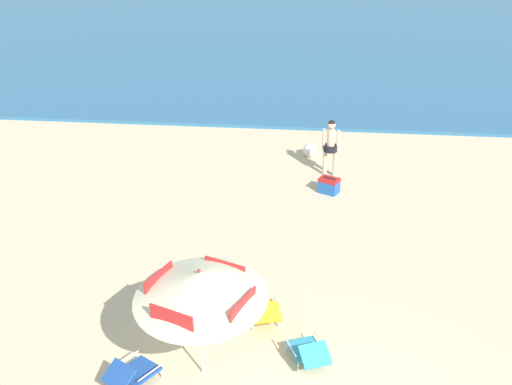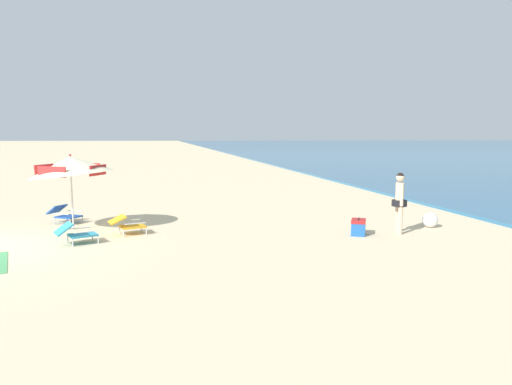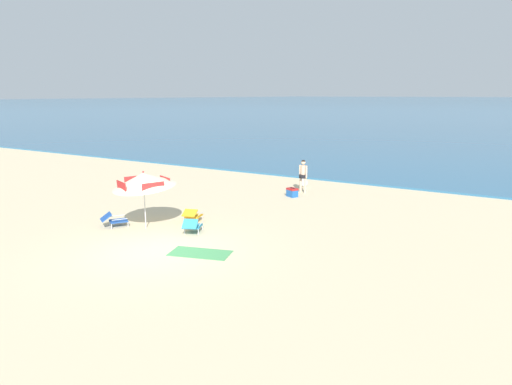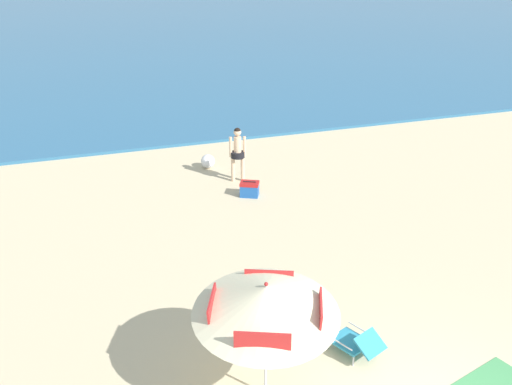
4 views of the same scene
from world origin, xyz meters
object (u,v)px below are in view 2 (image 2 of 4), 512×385
Objects in this scene: beach_umbrella_striped_main at (71,166)px; person_standing_near_shore at (399,198)px; lounge_chair_under_umbrella at (76,233)px; lounge_chair_beside_umbrella at (64,214)px; lounge_chair_facing_sea at (127,224)px; cooler_box at (358,227)px; beach_ball at (430,220)px.

person_standing_near_shore is (2.07, 8.38, -0.82)m from beach_umbrella_striped_main.
lounge_chair_beside_umbrella is (-2.87, -0.84, -0.00)m from lounge_chair_under_umbrella.
lounge_chair_facing_sea is 1.67× the size of cooler_box.
cooler_box is (3.15, 7.72, -0.07)m from lounge_chair_beside_umbrella.
person_standing_near_shore reaches higher than lounge_chair_beside_umbrella.
cooler_box is 1.44× the size of beach_ball.
beach_ball is (-0.56, 2.35, 0.01)m from cooler_box.
beach_umbrella_striped_main is 4.62× the size of cooler_box.
lounge_chair_under_umbrella is 2.99m from lounge_chair_beside_umbrella.
lounge_chair_beside_umbrella is (-1.09, -0.45, -1.46)m from beach_umbrella_striped_main.
lounge_chair_under_umbrella is at bearing -51.25° from lounge_chair_facing_sea.
lounge_chair_beside_umbrella reaches higher than beach_ball.
beach_ball is at bearing 114.26° from person_standing_near_shore.
beach_umbrella_striped_main is at bearing -98.88° from beach_ball.
beach_umbrella_striped_main is 2.26m from lounge_chair_facing_sea.
lounge_chair_beside_umbrella is 10.40m from beach_ball.
beach_umbrella_striped_main is 1.88m from lounge_chair_beside_umbrella.
lounge_chair_beside_umbrella is at bearing -109.71° from person_standing_near_shore.
lounge_chair_beside_umbrella is 0.66× the size of person_standing_near_shore.
lounge_chair_beside_umbrella is 2.77m from lounge_chair_facing_sea.
beach_ball is at bearing 91.66° from lounge_chair_under_umbrella.
person_standing_near_shore reaches higher than lounge_chair_facing_sea.
cooler_box is (1.16, 5.79, -0.07)m from lounge_chair_facing_sea.
lounge_chair_under_umbrella is 9.23m from beach_ball.
lounge_chair_under_umbrella is at bearing -92.41° from cooler_box.
lounge_chair_beside_umbrella reaches higher than cooler_box.
beach_umbrella_striped_main is at bearing -105.82° from cooler_box.
beach_umbrella_striped_main reaches higher than cooler_box.
cooler_box is at bearing -90.33° from person_standing_near_shore.
beach_umbrella_striped_main is 8.67m from person_standing_near_shore.
beach_umbrella_striped_main is 7.71m from cooler_box.
person_standing_near_shore is 3.80× the size of beach_ball.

